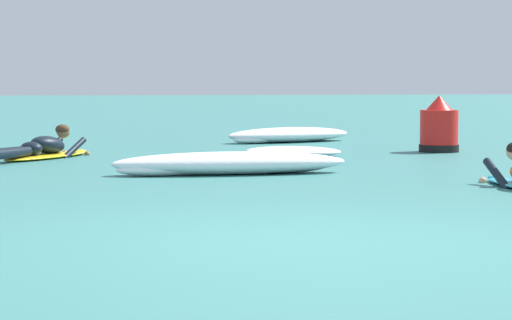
# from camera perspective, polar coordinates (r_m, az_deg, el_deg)

# --- Properties ---
(ground_plane) EXTENTS (120.00, 120.00, 0.00)m
(ground_plane) POSITION_cam_1_polar(r_m,az_deg,el_deg) (17.65, -4.45, 0.55)
(ground_plane) COLOR #387A75
(surfer_far) EXTENTS (1.68, 2.26, 0.54)m
(surfer_far) POSITION_cam_1_polar(r_m,az_deg,el_deg) (15.97, -11.51, 0.58)
(surfer_far) COLOR yellow
(surfer_far) RESTS_ON ground
(whitewater_front) EXTENTS (2.70, 1.65, 0.28)m
(whitewater_front) POSITION_cam_1_polar(r_m,az_deg,el_deg) (19.82, 1.80, 1.35)
(whitewater_front) COLOR white
(whitewater_front) RESTS_ON ground
(whitewater_mid_left) EXTENTS (1.75, 1.48, 0.15)m
(whitewater_mid_left) POSITION_cam_1_polar(r_m,az_deg,el_deg) (16.18, 2.03, 0.45)
(whitewater_mid_left) COLOR white
(whitewater_mid_left) RESTS_ON ground
(whitewater_mid_right) EXTENTS (2.97, 0.76, 0.28)m
(whitewater_mid_right) POSITION_cam_1_polar(r_m,az_deg,el_deg) (13.12, -1.40, -0.20)
(whitewater_mid_right) COLOR white
(whitewater_mid_right) RESTS_ON ground
(channel_marker_buoy) EXTENTS (0.65, 0.65, 0.92)m
(channel_marker_buoy) POSITION_cam_1_polar(r_m,az_deg,el_deg) (17.38, 9.87, 1.62)
(channel_marker_buoy) COLOR red
(channel_marker_buoy) RESTS_ON ground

